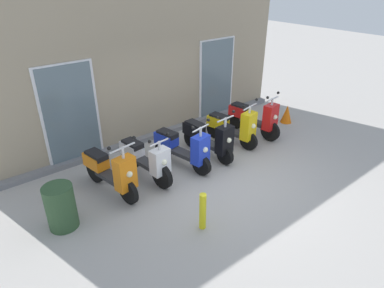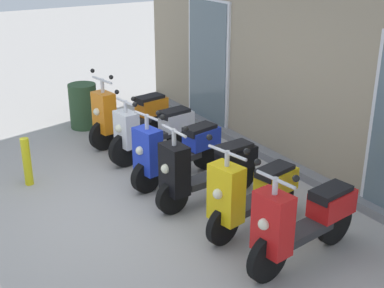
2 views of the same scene
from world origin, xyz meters
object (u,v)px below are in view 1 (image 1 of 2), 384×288
at_px(scooter_black, 209,138).
at_px(curb_bollard, 203,211).
at_px(scooter_yellow, 233,126).
at_px(scooter_blue, 183,148).
at_px(scooter_white, 145,159).
at_px(scooter_red, 254,117).
at_px(trash_bin, 61,207).
at_px(traffic_cone, 287,114).
at_px(scooter_orange, 111,171).

distance_m(scooter_black, curb_bollard, 2.56).
bearing_deg(scooter_yellow, scooter_blue, -177.33).
relative_size(scooter_white, scooter_red, 0.98).
bearing_deg(trash_bin, scooter_blue, 6.08).
xyz_separation_m(scooter_yellow, scooter_red, (0.83, 0.04, 0.01)).
bearing_deg(scooter_white, scooter_black, -3.90).
xyz_separation_m(scooter_red, curb_bollard, (-3.46, -1.97, -0.16)).
bearing_deg(curb_bollard, scooter_blue, 61.83).
distance_m(scooter_yellow, traffic_cone, 2.21).
bearing_deg(scooter_yellow, curb_bollard, -143.82).
bearing_deg(scooter_black, scooter_orange, 178.49).
height_order(scooter_white, scooter_black, scooter_black).
bearing_deg(scooter_blue, scooter_red, 2.74).
bearing_deg(traffic_cone, scooter_blue, -178.90).
distance_m(traffic_cone, curb_bollard, 5.20).
bearing_deg(scooter_yellow, scooter_red, 2.87).
xyz_separation_m(scooter_white, scooter_blue, (0.90, -0.12, 0.01)).
height_order(scooter_yellow, traffic_cone, scooter_yellow).
bearing_deg(scooter_orange, curb_bollard, -69.39).
distance_m(scooter_red, trash_bin, 5.33).
relative_size(curb_bollard, trash_bin, 0.86).
bearing_deg(scooter_orange, scooter_red, 0.61).
height_order(scooter_white, scooter_red, scooter_red).
bearing_deg(trash_bin, curb_bollard, -39.81).
height_order(curb_bollard, trash_bin, trash_bin).
relative_size(scooter_black, trash_bin, 1.95).
relative_size(scooter_blue, curb_bollard, 2.28).
height_order(scooter_blue, scooter_black, scooter_black).
distance_m(scooter_white, trash_bin, 1.99).
bearing_deg(scooter_white, scooter_red, -0.08).
distance_m(scooter_blue, traffic_cone, 3.85).
bearing_deg(scooter_orange, traffic_cone, 0.00).
height_order(scooter_blue, curb_bollard, scooter_blue).
bearing_deg(scooter_blue, curb_bollard, -118.17).
xyz_separation_m(scooter_blue, scooter_red, (2.47, 0.12, 0.04)).
bearing_deg(scooter_white, trash_bin, -167.63).
bearing_deg(trash_bin, scooter_orange, 18.40).
bearing_deg(scooter_red, curb_bollard, -150.39).
bearing_deg(scooter_red, trash_bin, -175.47).
bearing_deg(scooter_blue, scooter_orange, 177.55).
bearing_deg(scooter_yellow, traffic_cone, -0.08).
relative_size(scooter_white, scooter_yellow, 1.08).
bearing_deg(curb_bollard, scooter_red, 29.61).
bearing_deg(scooter_red, scooter_white, 179.92).
bearing_deg(traffic_cone, scooter_black, -178.78).
bearing_deg(scooter_red, scooter_blue, -177.26).
height_order(scooter_yellow, scooter_red, scooter_red).
xyz_separation_m(scooter_blue, trash_bin, (-2.84, -0.30, -0.06)).
bearing_deg(traffic_cone, scooter_orange, -180.00).
bearing_deg(scooter_red, traffic_cone, -1.86).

